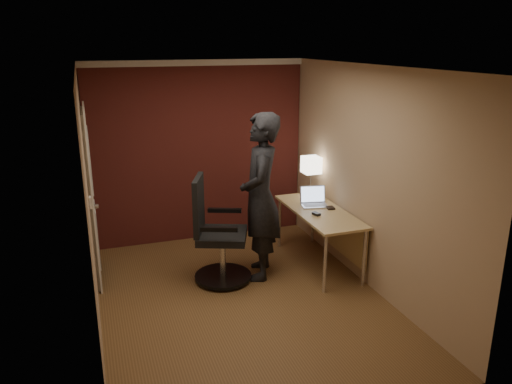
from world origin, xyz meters
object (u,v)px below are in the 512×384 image
at_px(desk, 324,219).
at_px(person, 260,197).
at_px(laptop, 314,200).
at_px(wallet, 330,208).
at_px(office_chair, 216,237).
at_px(desk_lamp, 311,165).
at_px(mouse, 316,214).

distance_m(desk, person, 0.94).
relative_size(laptop, wallet, 3.39).
height_order(office_chair, person, person).
xyz_separation_m(laptop, wallet, (0.13, -0.22, -0.05)).
distance_m(desk_lamp, office_chair, 1.71).
relative_size(desk, laptop, 4.02).
distance_m(desk, laptop, 0.30).
height_order(laptop, mouse, laptop).
bearing_deg(desk_lamp, desk, -97.97).
height_order(desk_lamp, laptop, desk_lamp).
relative_size(laptop, mouse, 3.73).
bearing_deg(person, laptop, 128.35).
bearing_deg(office_chair, person, -3.02).
bearing_deg(office_chair, laptop, 9.23).
height_order(desk, office_chair, office_chair).
bearing_deg(desk_lamp, office_chair, -158.04).
distance_m(laptop, office_chair, 1.39).
xyz_separation_m(desk_lamp, office_chair, (-1.48, -0.60, -0.60)).
xyz_separation_m(desk_lamp, wallet, (-0.00, -0.59, -0.41)).
bearing_deg(laptop, person, -162.92).
height_order(laptop, wallet, laptop).
distance_m(wallet, person, 0.97).
distance_m(mouse, office_chair, 1.24).
relative_size(desk_lamp, mouse, 5.35).
bearing_deg(wallet, office_chair, -179.84).
xyz_separation_m(mouse, wallet, (0.27, 0.16, -0.01)).
distance_m(laptop, mouse, 0.40).
xyz_separation_m(desk, person, (-0.86, -0.02, 0.39)).
distance_m(desk, desk_lamp, 0.82).
relative_size(mouse, person, 0.05).
relative_size(desk, person, 0.76).
bearing_deg(laptop, mouse, -110.50).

